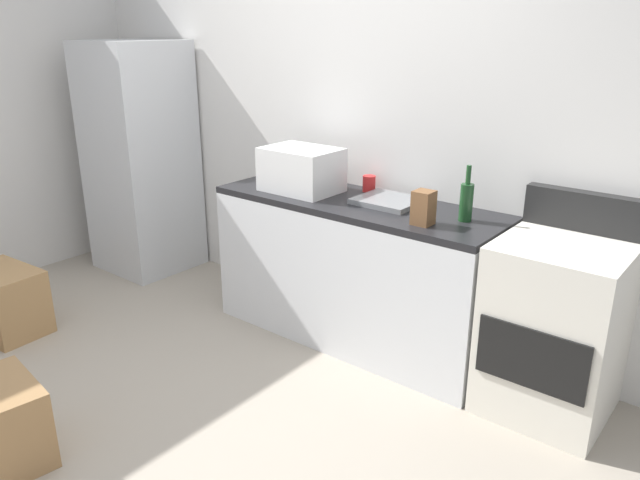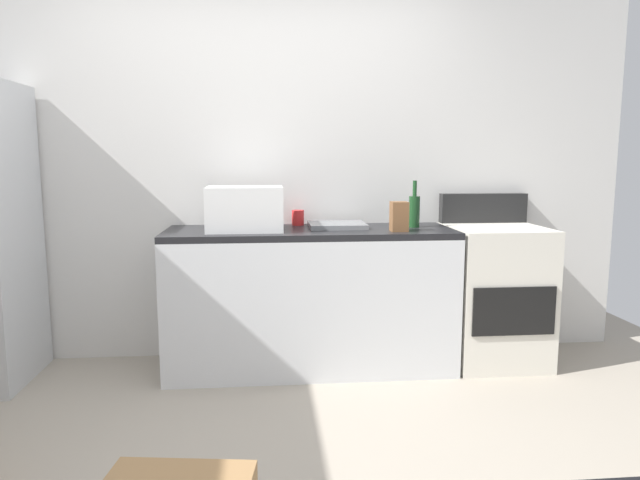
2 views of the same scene
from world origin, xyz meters
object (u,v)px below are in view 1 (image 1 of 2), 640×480
(coffee_mug, at_px, (369,184))
(cardboard_box_large, at_px, (4,301))
(refrigerator, at_px, (141,159))
(wine_bottle, at_px, (466,201))
(stove_oven, at_px, (555,326))
(knife_block, at_px, (423,208))
(microwave, at_px, (301,170))

(coffee_mug, xyz_separation_m, cardboard_box_large, (-1.73, -1.57, -0.74))
(refrigerator, relative_size, wine_bottle, 5.93)
(wine_bottle, distance_m, cardboard_box_large, 2.95)
(coffee_mug, height_order, cardboard_box_large, coffee_mug)
(coffee_mug, bearing_deg, stove_oven, -9.41)
(cardboard_box_large, bearing_deg, knife_block, 27.26)
(knife_block, relative_size, cardboard_box_large, 0.34)
(stove_oven, distance_m, knife_block, 0.88)
(microwave, xyz_separation_m, wine_bottle, (1.08, 0.07, -0.03))
(refrigerator, height_order, knife_block, refrigerator)
(microwave, relative_size, cardboard_box_large, 0.88)
(refrigerator, xyz_separation_m, wine_bottle, (2.73, 0.09, 0.12))
(wine_bottle, height_order, cardboard_box_large, wine_bottle)
(stove_oven, distance_m, coffee_mug, 1.39)
(refrigerator, bearing_deg, cardboard_box_large, -78.91)
(refrigerator, relative_size, coffee_mug, 17.79)
(microwave, relative_size, coffee_mug, 4.60)
(refrigerator, height_order, stove_oven, refrigerator)
(wine_bottle, xyz_separation_m, coffee_mug, (-0.74, 0.18, -0.06))
(coffee_mug, bearing_deg, cardboard_box_large, -137.74)
(refrigerator, distance_m, coffee_mug, 2.01)
(refrigerator, xyz_separation_m, coffee_mug, (1.99, 0.27, 0.06))
(microwave, xyz_separation_m, knife_block, (0.93, -0.12, -0.05))
(stove_oven, relative_size, coffee_mug, 11.00)
(microwave, distance_m, wine_bottle, 1.08)
(stove_oven, xyz_separation_m, coffee_mug, (-1.28, 0.21, 0.48))
(refrigerator, distance_m, stove_oven, 3.30)
(refrigerator, bearing_deg, knife_block, -2.36)
(stove_oven, bearing_deg, coffee_mug, 170.59)
(knife_block, bearing_deg, coffee_mug, 147.82)
(wine_bottle, xyz_separation_m, cardboard_box_large, (-2.47, -1.39, -0.80))
(knife_block, height_order, cardboard_box_large, knife_block)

